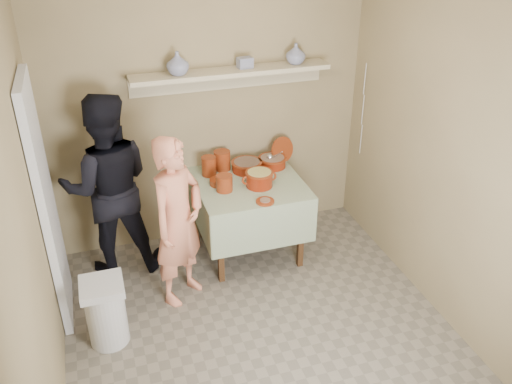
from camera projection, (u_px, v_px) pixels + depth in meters
name	position (u px, v px, depth m)	size (l,w,h in m)	color
ground	(267.00, 346.00, 4.21)	(3.50, 3.50, 0.00)	#726959
tile_panel	(47.00, 205.00, 4.13)	(0.06, 0.70, 2.00)	silver
plate_stack_a	(209.00, 166.00, 5.05)	(0.14, 0.14, 0.18)	maroon
plate_stack_b	(222.00, 160.00, 5.15)	(0.16, 0.16, 0.19)	maroon
bowl_stack	(224.00, 183.00, 4.79)	(0.15, 0.15, 0.15)	maroon
empty_bowl	(219.00, 182.00, 4.92)	(0.17, 0.17, 0.05)	maroon
propped_lid	(282.00, 150.00, 5.31)	(0.26, 0.26, 0.02)	maroon
vase_right	(296.00, 54.00, 4.90)	(0.18, 0.18, 0.19)	navy
vase_left	(178.00, 63.00, 4.60)	(0.19, 0.19, 0.20)	navy
ceramic_box	(245.00, 63.00, 4.80)	(0.13, 0.09, 0.09)	navy
person_cook	(178.00, 222.00, 4.40)	(0.54, 0.36, 1.49)	#E48462
person_helper	(108.00, 187.00, 4.71)	(0.82, 0.64, 1.69)	black
room_shell	(270.00, 159.00, 3.43)	(3.04, 3.54, 2.62)	#917F59
serving_table	(249.00, 193.00, 5.03)	(0.97, 0.97, 0.76)	#4C2D16
cazuela_meat_a	(247.00, 165.00, 5.14)	(0.30, 0.30, 0.10)	#631407
cazuela_meat_b	(272.00, 161.00, 5.23)	(0.28, 0.28, 0.10)	#631407
ladle	(270.00, 157.00, 5.19)	(0.08, 0.26, 0.19)	silver
cazuela_rice	(259.00, 178.00, 4.86)	(0.33, 0.25, 0.14)	#631407
front_plate	(265.00, 201.00, 4.64)	(0.16, 0.16, 0.03)	maroon
wall_shelf	(230.00, 74.00, 4.83)	(1.80, 0.25, 0.21)	#C0B28E
trash_bin	(106.00, 312.00, 4.13)	(0.32, 0.32, 0.56)	silver
electrical_cord	(363.00, 110.00, 5.23)	(0.01, 0.05, 0.90)	silver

